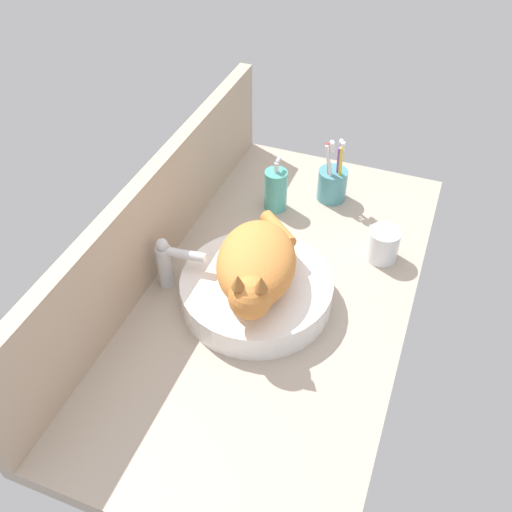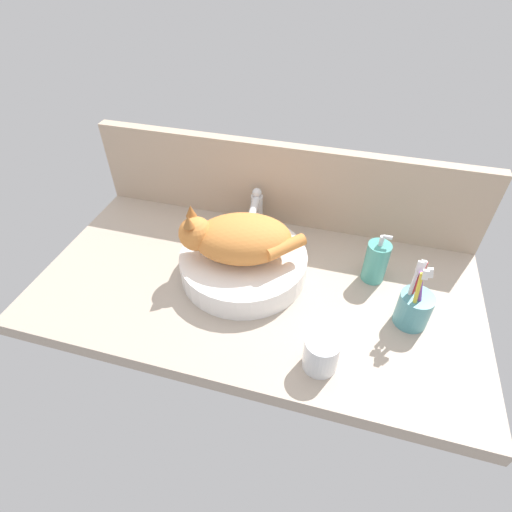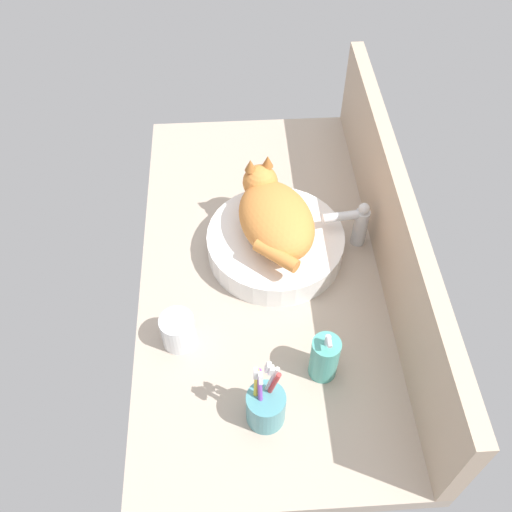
{
  "view_description": "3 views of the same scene",
  "coord_description": "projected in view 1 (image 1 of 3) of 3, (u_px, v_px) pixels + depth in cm",
  "views": [
    {
      "loc": [
        -86.64,
        -28.87,
        95.69
      ],
      "look_at": [
        1.49,
        4.74,
        8.09
      ],
      "focal_mm": 40.0,
      "sensor_mm": 36.0,
      "label": 1
    },
    {
      "loc": [
        20.17,
        -72.68,
        76.06
      ],
      "look_at": [
        0.38,
        -1.82,
        10.85
      ],
      "focal_mm": 28.0,
      "sensor_mm": 36.0,
      "label": 2
    },
    {
      "loc": [
        87.07,
        -7.89,
        111.54
      ],
      "look_at": [
        4.31,
        -2.89,
        9.33
      ],
      "focal_mm": 40.0,
      "sensor_mm": 36.0,
      "label": 3
    }
  ],
  "objects": [
    {
      "name": "faucet",
      "position": [
        169.0,
        261.0,
        1.29
      ],
      "size": [
        3.94,
        11.86,
        13.6
      ],
      "color": "silver",
      "rests_on": "ground_plane"
    },
    {
      "name": "cat",
      "position": [
        256.0,
        266.0,
        1.2
      ],
      "size": [
        31.91,
        22.91,
        14.0
      ],
      "color": "orange",
      "rests_on": "sink_basin"
    },
    {
      "name": "soap_dispenser",
      "position": [
        276.0,
        190.0,
        1.51
      ],
      "size": [
        6.07,
        6.07,
        14.84
      ],
      "color": "teal",
      "rests_on": "ground_plane"
    },
    {
      "name": "ground_plane",
      "position": [
        273.0,
        296.0,
        1.33
      ],
      "size": [
        115.7,
        62.06,
        4.0
      ],
      "primitive_type": "cube",
      "color": "#B2A08E"
    },
    {
      "name": "toothbrush_cup",
      "position": [
        332.0,
        183.0,
        1.55
      ],
      "size": [
        7.91,
        7.91,
        18.71
      ],
      "color": "teal",
      "rests_on": "ground_plane"
    },
    {
      "name": "water_glass",
      "position": [
        383.0,
        246.0,
        1.38
      ],
      "size": [
        7.65,
        7.65,
        8.29
      ],
      "color": "white",
      "rests_on": "ground_plane"
    },
    {
      "name": "sink_basin",
      "position": [
        256.0,
        291.0,
        1.27
      ],
      "size": [
        33.9,
        33.9,
        6.56
      ],
      "primitive_type": "cylinder",
      "color": "white",
      "rests_on": "ground_plane"
    },
    {
      "name": "backsplash_panel",
      "position": [
        154.0,
        219.0,
        1.31
      ],
      "size": [
        115.7,
        3.6,
        25.7
      ],
      "primitive_type": "cube",
      "color": "tan",
      "rests_on": "ground_plane"
    }
  ]
}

